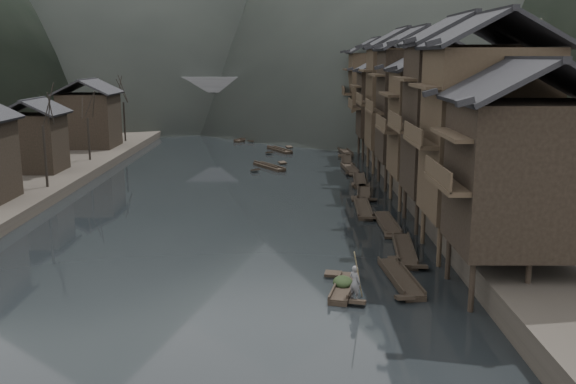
{
  "coord_description": "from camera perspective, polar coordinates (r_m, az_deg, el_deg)",
  "views": [
    {
      "loc": [
        5.18,
        -40.4,
        12.46
      ],
      "look_at": [
        5.07,
        6.46,
        2.5
      ],
      "focal_mm": 40.0,
      "sensor_mm": 36.0,
      "label": 1
    }
  ],
  "objects": [
    {
      "name": "hero_sampan",
      "position": [
        35.2,
        5.01,
        -8.43
      ],
      "size": [
        2.05,
        5.01,
        0.43
      ],
      "color": "black",
      "rests_on": "water"
    },
    {
      "name": "boatman",
      "position": [
        33.28,
        5.98,
        -7.6
      ],
      "size": [
        0.77,
        0.77,
        1.8
      ],
      "primitive_type": "imported",
      "rotation": [
        0.0,
        0.0,
        2.36
      ],
      "color": "#5C5C5F",
      "rests_on": "hero_sampan"
    },
    {
      "name": "right_bank",
      "position": [
        86.53,
        20.33,
        3.57
      ],
      "size": [
        40.0,
        200.0,
        1.8
      ],
      "primitive_type": "cube",
      "color": "#2D2823",
      "rests_on": "ground"
    },
    {
      "name": "bare_trees",
      "position": [
        63.48,
        -20.44,
        6.06
      ],
      "size": [
        3.95,
        62.15,
        7.89
      ],
      "color": "black",
      "rests_on": "left_bank"
    },
    {
      "name": "left_houses",
      "position": [
        66.09,
        -22.83,
        5.16
      ],
      "size": [
        8.1,
        53.2,
        8.73
      ],
      "color": "black",
      "rests_on": "left_bank"
    },
    {
      "name": "stone_bridge",
      "position": [
        112.76,
        -2.53,
        8.25
      ],
      "size": [
        40.0,
        6.0,
        9.0
      ],
      "color": "#4C4C4F",
      "rests_on": "ground"
    },
    {
      "name": "stilt_houses",
      "position": [
        61.13,
        11.69,
        8.61
      ],
      "size": [
        9.0,
        67.6,
        15.68
      ],
      "color": "black",
      "rests_on": "ground"
    },
    {
      "name": "moored_sampans",
      "position": [
        67.98,
        5.94,
        1.55
      ],
      "size": [
        2.99,
        74.05,
        0.47
      ],
      "color": "black",
      "rests_on": "water"
    },
    {
      "name": "midriver_boats",
      "position": [
        90.14,
        -1.35,
        4.18
      ],
      "size": [
        10.31,
        44.74,
        0.45
      ],
      "color": "black",
      "rests_on": "water"
    },
    {
      "name": "water",
      "position": [
        42.6,
        -6.89,
        -5.1
      ],
      "size": [
        300.0,
        300.0,
        0.0
      ],
      "primitive_type": "plane",
      "color": "black",
      "rests_on": "ground"
    },
    {
      "name": "cargo_heap",
      "position": [
        35.22,
        4.91,
        -7.45
      ],
      "size": [
        1.09,
        1.43,
        0.65
      ],
      "primitive_type": "ellipsoid",
      "color": "black",
      "rests_on": "hero_sampan"
    },
    {
      "name": "bamboo_pole",
      "position": [
        32.49,
        6.44,
        -3.08
      ],
      "size": [
        0.87,
        2.49,
        3.64
      ],
      "primitive_type": "cylinder",
      "rotation": [
        0.62,
        0.0,
        -0.32
      ],
      "color": "#8C7A51",
      "rests_on": "boatman"
    }
  ]
}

